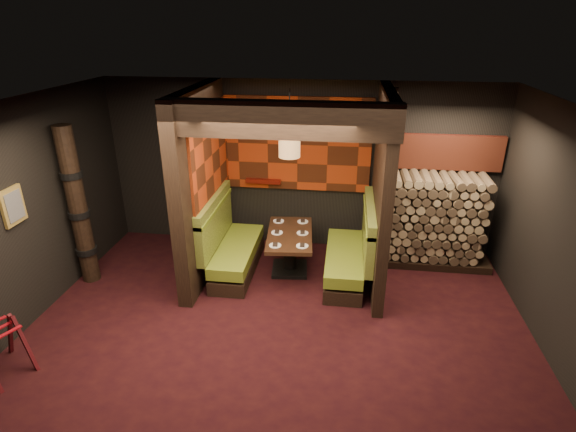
# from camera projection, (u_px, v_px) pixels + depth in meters

# --- Properties ---
(floor) EXTENTS (6.50, 5.50, 0.02)m
(floor) POSITION_uv_depth(u_px,v_px,m) (275.00, 342.00, 5.63)
(floor) COLOR black
(floor) RESTS_ON ground
(ceiling) EXTENTS (6.50, 5.50, 0.02)m
(ceiling) POSITION_uv_depth(u_px,v_px,m) (271.00, 111.00, 4.48)
(ceiling) COLOR black
(ceiling) RESTS_ON ground
(wall_back) EXTENTS (6.50, 0.02, 2.85)m
(wall_back) POSITION_uv_depth(u_px,v_px,m) (299.00, 167.00, 7.56)
(wall_back) COLOR black
(wall_back) RESTS_ON ground
(wall_left) EXTENTS (0.02, 5.50, 2.85)m
(wall_left) POSITION_uv_depth(u_px,v_px,m) (8.00, 224.00, 5.44)
(wall_left) COLOR black
(wall_left) RESTS_ON ground
(partition_left) EXTENTS (0.20, 2.20, 2.85)m
(partition_left) POSITION_uv_depth(u_px,v_px,m) (202.00, 185.00, 6.71)
(partition_left) COLOR black
(partition_left) RESTS_ON floor
(partition_right) EXTENTS (0.15, 2.10, 2.85)m
(partition_right) POSITION_uv_depth(u_px,v_px,m) (381.00, 192.00, 6.44)
(partition_right) COLOR black
(partition_right) RESTS_ON floor
(header_beam) EXTENTS (2.85, 0.18, 0.44)m
(header_beam) POSITION_uv_depth(u_px,v_px,m) (279.00, 120.00, 5.21)
(header_beam) COLOR black
(header_beam) RESTS_ON partition_left
(tapa_back_panel) EXTENTS (2.40, 0.06, 1.55)m
(tapa_back_panel) POSITION_uv_depth(u_px,v_px,m) (298.00, 144.00, 7.36)
(tapa_back_panel) COLOR #A02F0E
(tapa_back_panel) RESTS_ON wall_back
(tapa_side_panel) EXTENTS (0.04, 1.85, 1.45)m
(tapa_side_panel) POSITION_uv_depth(u_px,v_px,m) (211.00, 155.00, 6.69)
(tapa_side_panel) COLOR #A02F0E
(tapa_side_panel) RESTS_ON partition_left
(lacquer_shelf) EXTENTS (0.60, 0.12, 0.07)m
(lacquer_shelf) POSITION_uv_depth(u_px,v_px,m) (263.00, 181.00, 7.63)
(lacquer_shelf) COLOR #550E08
(lacquer_shelf) RESTS_ON wall_back
(booth_bench_left) EXTENTS (0.68, 1.60, 1.14)m
(booth_bench_left) POSITION_uv_depth(u_px,v_px,m) (231.00, 247.00, 7.08)
(booth_bench_left) COLOR black
(booth_bench_left) RESTS_ON floor
(booth_bench_right) EXTENTS (0.68, 1.60, 1.14)m
(booth_bench_right) POSITION_uv_depth(u_px,v_px,m) (351.00, 255.00, 6.85)
(booth_bench_right) COLOR black
(booth_bench_right) RESTS_ON floor
(dining_table) EXTENTS (0.80, 1.32, 0.67)m
(dining_table) POSITION_uv_depth(u_px,v_px,m) (290.00, 247.00, 7.04)
(dining_table) COLOR black
(dining_table) RESTS_ON floor
(place_settings) EXTENTS (0.65, 1.08, 0.03)m
(place_settings) POSITION_uv_depth(u_px,v_px,m) (290.00, 233.00, 6.94)
(place_settings) COLOR white
(place_settings) RESTS_ON dining_table
(pendant_lamp) EXTENTS (0.31, 0.31, 0.95)m
(pendant_lamp) POSITION_uv_depth(u_px,v_px,m) (289.00, 141.00, 6.31)
(pendant_lamp) COLOR #A37442
(pendant_lamp) RESTS_ON ceiling
(framed_picture) EXTENTS (0.05, 0.36, 0.46)m
(framed_picture) POSITION_uv_depth(u_px,v_px,m) (13.00, 206.00, 5.45)
(framed_picture) COLOR olive
(framed_picture) RESTS_ON wall_left
(totem_column) EXTENTS (0.31, 0.31, 2.40)m
(totem_column) POSITION_uv_depth(u_px,v_px,m) (78.00, 208.00, 6.51)
(totem_column) COLOR black
(totem_column) RESTS_ON floor
(firewood_stack) EXTENTS (1.73, 0.70, 1.50)m
(firewood_stack) POSITION_uv_depth(u_px,v_px,m) (438.00, 220.00, 7.18)
(firewood_stack) COLOR black
(firewood_stack) RESTS_ON floor
(mosaic_header) EXTENTS (1.83, 0.10, 0.56)m
(mosaic_header) POSITION_uv_depth(u_px,v_px,m) (443.00, 152.00, 7.07)
(mosaic_header) COLOR brown
(mosaic_header) RESTS_ON wall_back
(bay_front_post) EXTENTS (0.08, 0.08, 2.85)m
(bay_front_post) POSITION_uv_depth(u_px,v_px,m) (386.00, 186.00, 6.67)
(bay_front_post) COLOR black
(bay_front_post) RESTS_ON floor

